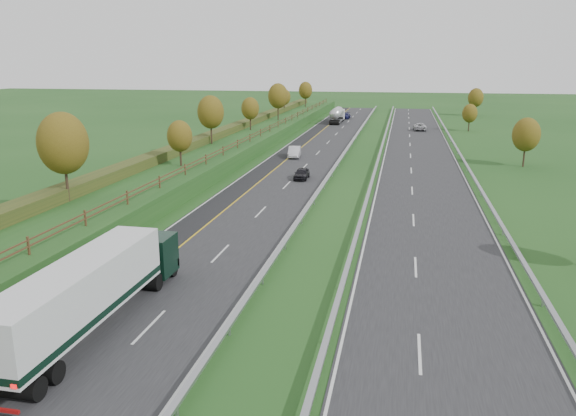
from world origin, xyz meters
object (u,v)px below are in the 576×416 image
car_small_far (346,116)px  car_oncoming (420,127)px  road_tanker (337,115)px  car_dark_near (302,173)px  box_lorry (92,289)px  car_silver_mid (294,152)px

car_small_far → car_oncoming: (17.34, -21.16, 0.04)m
road_tanker → car_oncoming: bearing=-31.8°
road_tanker → car_dark_near: (3.40, -64.99, -1.16)m
car_dark_near → road_tanker: bearing=92.5°
box_lorry → car_oncoming: (18.59, 94.30, -1.55)m
car_silver_mid → road_tanker: bearing=82.3°
box_lorry → car_silver_mid: (-0.25, 56.21, -1.50)m
car_oncoming → car_small_far: bearing=-53.4°
car_small_far → car_oncoming: size_ratio=0.91×
box_lorry → car_silver_mid: size_ratio=3.39×
car_oncoming → car_silver_mid: bearing=61.0°
box_lorry → car_silver_mid: box_lorry is taller
box_lorry → car_dark_near: box_lorry is taller
road_tanker → car_oncoming: road_tanker is taller
box_lorry → road_tanker: 105.70m
car_oncoming → car_dark_near: bearing=71.7°
car_silver_mid → car_oncoming: size_ratio=0.90×
box_lorry → car_small_far: bearing=89.4°
car_small_far → car_oncoming: 27.36m
box_lorry → car_dark_near: size_ratio=4.18×
road_tanker → car_dark_near: 65.08m
car_oncoming → road_tanker: bearing=-34.5°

